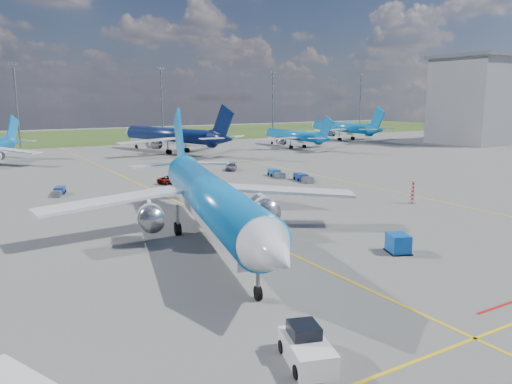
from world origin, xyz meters
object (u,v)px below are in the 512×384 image
main_airliner (212,240)px  service_car_b (172,180)px  uld_container (398,243)px  baggage_tug_c (59,192)px  bg_jet_ene (341,140)px  baggage_tug_w (303,178)px  warning_post (413,192)px  service_car_c (231,167)px  bg_jet_n (170,152)px  baggage_tug_e (276,174)px  bg_jet_ne (293,148)px  pushback_tug (306,348)px

main_airliner → service_car_b: (8.79, 32.77, 0.64)m
uld_container → baggage_tug_c: 48.85m
bg_jet_ene → baggage_tug_w: bearing=50.9°
warning_post → uld_container: (-17.58, -14.17, -0.67)m
bg_jet_ene → main_airliner: main_airliner is taller
bg_jet_ene → service_car_c: (-65.13, -44.39, 0.68)m
warning_post → main_airliner: size_ratio=0.07×
bg_jet_n → baggage_tug_w: 53.46m
bg_jet_ene → service_car_b: bg_jet_ene is taller
service_car_b → uld_container: bearing=169.8°
warning_post → baggage_tug_e: 28.08m
bg_jet_ne → service_car_c: size_ratio=7.43×
bg_jet_ene → service_car_b: (-80.44, -52.71, 0.64)m
main_airliner → pushback_tug: size_ratio=8.10×
warning_post → bg_jet_n: size_ratio=0.07×
bg_jet_n → bg_jet_ne: 34.49m
main_airliner → pushback_tug: bearing=-90.0°
warning_post → baggage_tug_w: 21.61m
baggage_tug_c → bg_jet_n: bearing=71.8°
bg_jet_n → baggage_tug_c: bg_jet_n is taller
bg_jet_ene → baggage_tug_w: 86.85m
pushback_tug → bg_jet_ne: bearing=72.9°
bg_jet_ene → warning_post: bearing=60.2°
bg_jet_ne → service_car_c: (-35.85, -30.48, 0.68)m
bg_jet_n → pushback_tug: size_ratio=8.05×
bg_jet_ne → baggage_tug_w: bg_jet_ne is taller
uld_container → baggage_tug_e: (14.55, 42.06, -0.28)m
bg_jet_n → baggage_tug_e: bg_jet_n is taller
bg_jet_ene → uld_container: bg_jet_ene is taller
warning_post → pushback_tug: size_ratio=0.53×
bg_jet_n → pushback_tug: bg_jet_n is taller
bg_jet_ne → baggage_tug_c: (-68.45, -39.55, 0.47)m
baggage_tug_e → baggage_tug_c: bearing=-170.1°
bg_jet_ene → uld_container: bearing=57.4°
pushback_tug → baggage_tug_c: (-2.85, 54.96, -0.29)m
warning_post → service_car_b: bearing=124.8°
bg_jet_n → bg_jet_ne: size_ratio=1.30×
main_airliner → baggage_tug_e: size_ratio=8.33×
service_car_c → baggage_tug_w: size_ratio=0.87×
pushback_tug → baggage_tug_w: size_ratio=1.04×
warning_post → bg_jet_ne: size_ratio=0.09×
uld_container → warning_post: bearing=61.6°
bg_jet_n → main_airliner: bearing=55.3°
bg_jet_ne → uld_container: (-47.40, -83.63, 0.83)m
bg_jet_n → baggage_tug_c: 56.65m
uld_container → baggage_tug_c: bearing=138.3°
bg_jet_ene → baggage_tug_c: bearing=34.2°
bg_jet_ne → service_car_b: size_ratio=7.51×
bg_jet_n → bg_jet_ne: (34.06, -5.46, 0.00)m
bg_jet_ne → main_airliner: 93.36m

